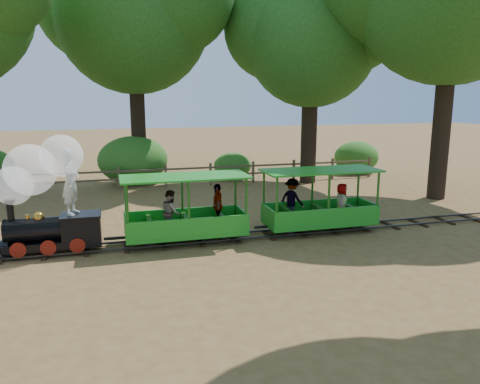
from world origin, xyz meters
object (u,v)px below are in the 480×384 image
object	(u,v)px
fence	(188,173)
carriage_rear	(316,206)
locomotive	(42,187)
carriage_front	(188,216)

from	to	relation	value
fence	carriage_rear	bearing A→B (deg)	-72.62
carriage_rear	locomotive	bearing A→B (deg)	179.80
carriage_front	fence	size ratio (longest dim) A/B	0.19
carriage_front	carriage_rear	bearing A→B (deg)	1.02
locomotive	carriage_rear	world-z (taller)	locomotive
carriage_rear	fence	bearing A→B (deg)	107.38
carriage_front	carriage_rear	world-z (taller)	same
carriage_front	carriage_rear	xyz separation A→B (m)	(3.81, 0.07, 0.01)
fence	locomotive	bearing A→B (deg)	-122.11
carriage_rear	carriage_front	bearing A→B (deg)	-178.98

